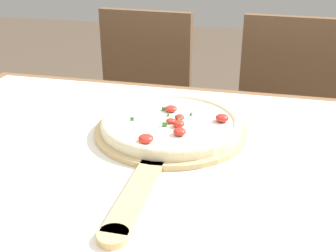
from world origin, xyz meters
name	(u,v)px	position (x,y,z in m)	size (l,w,h in m)	color
dining_table	(156,202)	(0.00, 0.00, 0.64)	(1.30, 0.90, 0.75)	brown
towel_cloth	(155,157)	(0.00, 0.00, 0.75)	(1.22, 0.82, 0.00)	white
pizza_peel	(168,135)	(0.01, 0.09, 0.76)	(0.35, 0.58, 0.01)	tan
pizza	(171,123)	(0.01, 0.12, 0.78)	(0.32, 0.32, 0.04)	beige
chair_left	(139,108)	(-0.28, 0.78, 0.52)	(0.43, 0.43, 0.90)	brown
chair_right	(284,122)	(0.29, 0.78, 0.52)	(0.43, 0.43, 0.90)	brown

